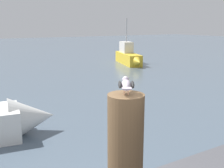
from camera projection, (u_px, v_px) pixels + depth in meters
name	position (u px, v px, depth m)	size (l,w,h in m)	color
mooring_post	(125.00, 151.00, 2.61)	(0.34, 0.34, 1.13)	#4C3823
seagull	(126.00, 85.00, 2.47)	(0.25, 0.36, 0.14)	tan
boat_yellow	(129.00, 57.00, 21.02)	(2.21, 4.68, 3.51)	yellow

